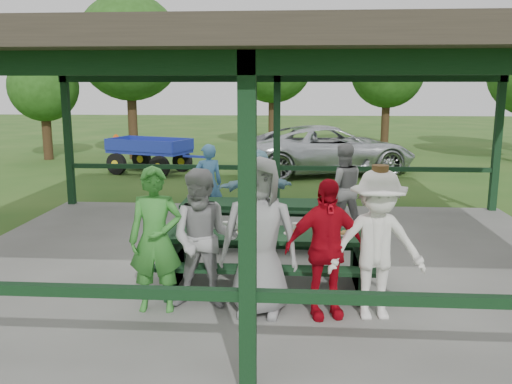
# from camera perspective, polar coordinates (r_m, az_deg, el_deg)

# --- Properties ---
(ground) EXTENTS (90.00, 90.00, 0.00)m
(ground) POSITION_cam_1_polar(r_m,az_deg,el_deg) (8.77, 1.30, -7.62)
(ground) COLOR #285319
(ground) RESTS_ON ground
(concrete_slab) EXTENTS (10.00, 8.00, 0.10)m
(concrete_slab) POSITION_cam_1_polar(r_m,az_deg,el_deg) (8.76, 1.30, -7.31)
(concrete_slab) COLOR slate
(concrete_slab) RESTS_ON ground
(pavilion_structure) EXTENTS (10.60, 8.60, 3.24)m
(pavilion_structure) POSITION_cam_1_polar(r_m,az_deg,el_deg) (8.31, 1.39, 13.53)
(pavilion_structure) COLOR black
(pavilion_structure) RESTS_ON concrete_slab
(picnic_table_near) EXTENTS (2.85, 1.39, 0.75)m
(picnic_table_near) POSITION_cam_1_polar(r_m,az_deg,el_deg) (7.45, 1.10, -6.35)
(picnic_table_near) COLOR black
(picnic_table_near) RESTS_ON concrete_slab
(picnic_table_far) EXTENTS (2.55, 1.39, 0.75)m
(picnic_table_far) POSITION_cam_1_polar(r_m,az_deg,el_deg) (9.39, 0.03, -2.71)
(picnic_table_far) COLOR black
(picnic_table_far) RESTS_ON concrete_slab
(table_setting) EXTENTS (2.33, 0.45, 0.10)m
(table_setting) POSITION_cam_1_polar(r_m,az_deg,el_deg) (7.41, 0.38, -4.00)
(table_setting) COLOR white
(table_setting) RESTS_ON picnic_table_near
(contestant_green) EXTENTS (0.68, 0.48, 1.78)m
(contestant_green) POSITION_cam_1_polar(r_m,az_deg,el_deg) (6.67, -10.52, -4.97)
(contestant_green) COLOR #368630
(contestant_green) RESTS_ON concrete_slab
(contestant_grey_left) EXTENTS (0.86, 0.67, 1.75)m
(contestant_grey_left) POSITION_cam_1_polar(r_m,az_deg,el_deg) (6.66, -5.50, -5.01)
(contestant_grey_left) COLOR #9C9B9E
(contestant_grey_left) RESTS_ON concrete_slab
(contestant_grey_mid) EXTENTS (0.99, 0.69, 1.92)m
(contestant_grey_mid) POSITION_cam_1_polar(r_m,az_deg,el_deg) (6.44, 0.36, -4.73)
(contestant_grey_mid) COLOR gray
(contestant_grey_mid) RESTS_ON concrete_slab
(contestant_red) EXTENTS (1.05, 0.65, 1.67)m
(contestant_red) POSITION_cam_1_polar(r_m,az_deg,el_deg) (6.45, 7.29, -5.92)
(contestant_red) COLOR #B20716
(contestant_red) RESTS_ON concrete_slab
(contestant_white_fedora) EXTENTS (1.21, 0.77, 1.83)m
(contestant_white_fedora) POSITION_cam_1_polar(r_m,az_deg,el_deg) (6.49, 12.61, -5.47)
(contestant_white_fedora) COLOR white
(contestant_white_fedora) RESTS_ON concrete_slab
(spectator_lblue) EXTENTS (1.52, 0.92, 1.56)m
(spectator_lblue) POSITION_cam_1_polar(r_m,az_deg,el_deg) (10.24, 0.17, 0.21)
(spectator_lblue) COLOR #8CC1D8
(spectator_lblue) RESTS_ON concrete_slab
(spectator_blue) EXTENTS (0.68, 0.57, 1.59)m
(spectator_blue) POSITION_cam_1_polar(r_m,az_deg,el_deg) (10.87, -5.05, 0.89)
(spectator_blue) COLOR teal
(spectator_blue) RESTS_ON concrete_slab
(spectator_grey) EXTENTS (0.91, 0.76, 1.69)m
(spectator_grey) POSITION_cam_1_polar(r_m,az_deg,el_deg) (10.22, 9.06, 0.40)
(spectator_grey) COLOR gray
(spectator_grey) RESTS_ON concrete_slab
(pickup_truck) EXTENTS (6.13, 4.07, 1.56)m
(pickup_truck) POSITION_cam_1_polar(r_m,az_deg,el_deg) (17.84, 7.63, 4.45)
(pickup_truck) COLOR silver
(pickup_truck) RESTS_ON ground
(farm_trailer) EXTENTS (3.51, 2.22, 1.23)m
(farm_trailer) POSITION_cam_1_polar(r_m,az_deg,el_deg) (18.07, -11.11, 3.88)
(farm_trailer) COLOR navy
(farm_trailer) RESTS_ON ground
(tree_far_left) EXTENTS (4.00, 4.00, 6.24)m
(tree_far_left) POSITION_cam_1_polar(r_m,az_deg,el_deg) (21.75, -13.17, 14.54)
(tree_far_left) COLOR #352215
(tree_far_left) RESTS_ON ground
(tree_left) EXTENTS (3.63, 3.63, 5.67)m
(tree_left) POSITION_cam_1_polar(r_m,az_deg,el_deg) (25.14, 1.76, 13.42)
(tree_left) COLOR #352215
(tree_left) RESTS_ON ground
(tree_mid) EXTENTS (3.27, 3.27, 5.11)m
(tree_mid) POSITION_cam_1_polar(r_m,az_deg,el_deg) (25.42, 13.68, 12.23)
(tree_mid) COLOR #352215
(tree_mid) RESTS_ON ground
(tree_edge_left) EXTENTS (2.62, 2.62, 4.10)m
(tree_edge_left) POSITION_cam_1_polar(r_m,az_deg,el_deg) (22.49, -21.45, 10.20)
(tree_edge_left) COLOR #352215
(tree_edge_left) RESTS_ON ground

